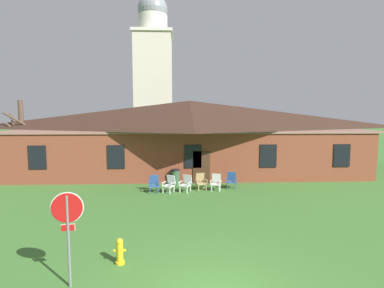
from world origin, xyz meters
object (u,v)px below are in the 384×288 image
at_px(lawn_chair_middle, 201,181).
at_px(trash_bin, 175,177).
at_px(stop_sign, 68,221).
at_px(lawn_chair_by_porch, 154,183).
at_px(lawn_chair_right_end, 216,182).
at_px(lawn_chair_far_side, 232,180).
at_px(lawn_chair_near_door, 169,184).
at_px(fire_hydrant, 120,252).
at_px(lawn_chair_left_end, 186,183).

height_order(lawn_chair_middle, trash_bin, trash_bin).
bearing_deg(lawn_chair_middle, stop_sign, -112.54).
bearing_deg(trash_bin, lawn_chair_by_porch, -124.77).
bearing_deg(lawn_chair_right_end, lawn_chair_middle, 164.16).
height_order(stop_sign, lawn_chair_right_end, stop_sign).
bearing_deg(lawn_chair_middle, lawn_chair_by_porch, -170.02).
distance_m(lawn_chair_middle, lawn_chair_right_end, 0.92).
relative_size(lawn_chair_by_porch, lawn_chair_middle, 1.00).
bearing_deg(lawn_chair_by_porch, stop_sign, -98.36).
bearing_deg(stop_sign, lawn_chair_far_side, 59.51).
xyz_separation_m(lawn_chair_near_door, lawn_chair_right_end, (2.73, 0.32, 0.00)).
bearing_deg(fire_hydrant, lawn_chair_middle, 70.74).
relative_size(lawn_chair_near_door, lawn_chair_right_end, 1.00).
distance_m(lawn_chair_middle, fire_hydrant, 9.31).
distance_m(lawn_chair_by_porch, fire_hydrant, 8.32).
bearing_deg(lawn_chair_right_end, fire_hydrant, -114.87).
bearing_deg(lawn_chair_right_end, lawn_chair_far_side, 27.51).
xyz_separation_m(stop_sign, trash_bin, (2.60, 11.21, -1.28)).
xyz_separation_m(stop_sign, lawn_chair_left_end, (3.24, 9.46, -1.27)).
height_order(lawn_chair_near_door, lawn_chair_far_side, same).
distance_m(lawn_chair_near_door, lawn_chair_left_end, 0.96).
xyz_separation_m(lawn_chair_far_side, fire_hydrant, (-4.96, -9.06, -0.12)).
relative_size(lawn_chair_near_door, fire_hydrant, 1.21).
xyz_separation_m(lawn_chair_by_porch, lawn_chair_far_side, (4.62, 0.75, 0.00)).
distance_m(lawn_chair_middle, lawn_chair_far_side, 1.91).
height_order(lawn_chair_left_end, lawn_chair_right_end, same).
xyz_separation_m(lawn_chair_middle, fire_hydrant, (-3.07, -8.79, -0.12)).
bearing_deg(lawn_chair_by_porch, lawn_chair_middle, 9.98).
bearing_deg(stop_sign, lawn_chair_left_end, 71.08).
relative_size(stop_sign, lawn_chair_left_end, 2.62).
xyz_separation_m(stop_sign, lawn_chair_by_porch, (1.39, 9.46, -1.27)).
height_order(lawn_chair_middle, lawn_chair_right_end, same).
height_order(stop_sign, lawn_chair_by_porch, stop_sign).
bearing_deg(lawn_chair_near_door, lawn_chair_left_end, 4.98).
height_order(lawn_chair_by_porch, lawn_chair_right_end, same).
distance_m(lawn_chair_by_porch, trash_bin, 2.13).
xyz_separation_m(stop_sign, lawn_chair_right_end, (5.01, 9.69, -1.27)).
distance_m(lawn_chair_near_door, trash_bin, 1.86).
relative_size(lawn_chair_middle, trash_bin, 0.98).
bearing_deg(stop_sign, lawn_chair_middle, 67.46).
distance_m(lawn_chair_left_end, lawn_chair_far_side, 2.88).
height_order(lawn_chair_far_side, trash_bin, trash_bin).
bearing_deg(lawn_chair_near_door, trash_bin, 80.18).
height_order(lawn_chair_by_porch, lawn_chair_near_door, same).
xyz_separation_m(lawn_chair_left_end, lawn_chair_far_side, (2.77, 0.76, 0.00)).
bearing_deg(lawn_chair_by_porch, lawn_chair_left_end, -0.15).
distance_m(lawn_chair_right_end, fire_hydrant, 9.41).
distance_m(stop_sign, lawn_chair_middle, 10.84).
distance_m(stop_sign, lawn_chair_near_door, 9.73).
bearing_deg(lawn_chair_near_door, lawn_chair_by_porch, 174.38).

